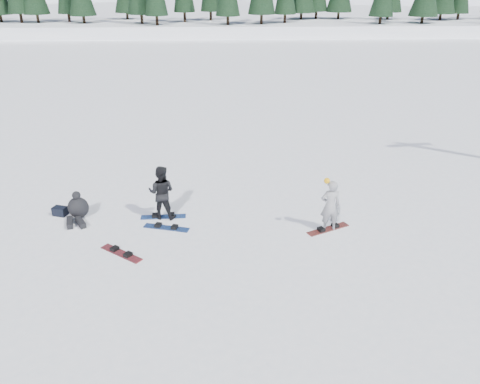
% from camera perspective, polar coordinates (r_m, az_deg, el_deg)
% --- Properties ---
extents(ground, '(420.00, 420.00, 0.00)m').
position_cam_1_polar(ground, '(14.67, 4.31, -5.47)').
color(ground, white).
rests_on(ground, ground).
extents(alpine_backdrop, '(412.50, 227.00, 53.20)m').
position_cam_1_polar(alpine_backdrop, '(203.09, -5.29, 18.92)').
color(alpine_backdrop, white).
rests_on(alpine_backdrop, ground).
extents(snowboarder_woman, '(0.65, 0.46, 1.85)m').
position_cam_1_polar(snowboarder_woman, '(14.88, 10.93, -1.62)').
color(snowboarder_woman, '#9C9BA0').
rests_on(snowboarder_woman, ground).
extents(snowboarder_man, '(1.00, 0.84, 1.84)m').
position_cam_1_polar(snowboarder_man, '(15.56, -9.55, -0.05)').
color(snowboarder_man, black).
rests_on(snowboarder_man, ground).
extents(seated_rider, '(0.87, 1.25, 0.97)m').
position_cam_1_polar(seated_rider, '(16.42, -19.17, -1.92)').
color(seated_rider, black).
rests_on(seated_rider, ground).
extents(gear_bag, '(0.52, 0.42, 0.30)m').
position_cam_1_polar(gear_bag, '(16.95, -21.09, -2.19)').
color(gear_bag, black).
rests_on(gear_bag, ground).
extents(snowboard_woman, '(1.47, 0.91, 0.03)m').
position_cam_1_polar(snowboard_woman, '(15.28, 10.68, -4.46)').
color(snowboard_woman, maroon).
rests_on(snowboard_woman, ground).
extents(snowboard_man, '(1.51, 0.34, 0.03)m').
position_cam_1_polar(snowboard_man, '(15.96, -9.32, -2.99)').
color(snowboard_man, '#1A4192').
rests_on(snowboard_man, ground).
extents(snowboard_loose_c, '(1.52, 0.66, 0.03)m').
position_cam_1_polar(snowboard_loose_c, '(15.27, -8.95, -4.33)').
color(snowboard_loose_c, navy).
rests_on(snowboard_loose_c, ground).
extents(snowboard_loose_b, '(1.37, 1.13, 0.03)m').
position_cam_1_polar(snowboard_loose_b, '(14.22, -14.26, -7.27)').
color(snowboard_loose_b, maroon).
rests_on(snowboard_loose_b, ground).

